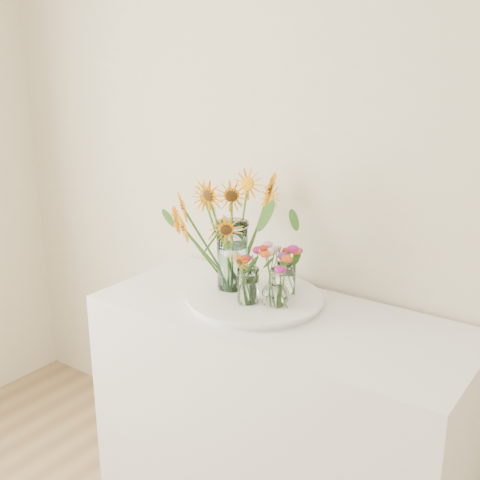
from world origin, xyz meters
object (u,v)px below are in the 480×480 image
Objects in this scene: mason_jar at (232,255)px; small_vase_b at (276,287)px; small_vase_a at (248,286)px; tray at (255,300)px; counter at (278,420)px; small_vase_c at (286,278)px.

mason_jar is 0.24m from small_vase_b.
small_vase_a is (0.13, -0.08, -0.07)m from mason_jar.
tray is 3.60× the size of small_vase_a.
tray is (-0.12, 0.02, 0.46)m from counter.
mason_jar is 1.85× the size of small_vase_b.
small_vase_a is at bearing -32.14° from mason_jar.
small_vase_a reaches higher than small_vase_c.
small_vase_a is (0.01, -0.06, 0.08)m from tray.
small_vase_a is 0.92× the size of small_vase_b.
tray is at bearing -8.98° from mason_jar.
mason_jar is 0.17m from small_vase_a.
counter is at bearing -67.47° from small_vase_c.
small_vase_a is 1.08× the size of small_vase_c.
mason_jar is at bearing 170.23° from counter.
counter is 0.66m from mason_jar.
tray is at bearing 99.89° from small_vase_a.
counter is at bearing 19.53° from small_vase_a.
mason_jar reaches higher than small_vase_c.
small_vase_b is (0.23, -0.05, -0.06)m from mason_jar.
small_vase_a is at bearing -160.47° from counter.
counter is 9.50× the size of small_vase_b.
mason_jar is at bearing 147.86° from small_vase_a.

